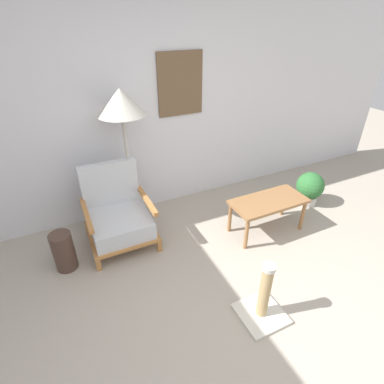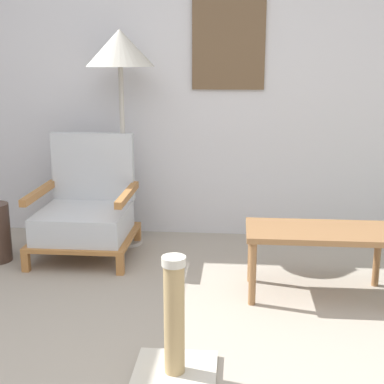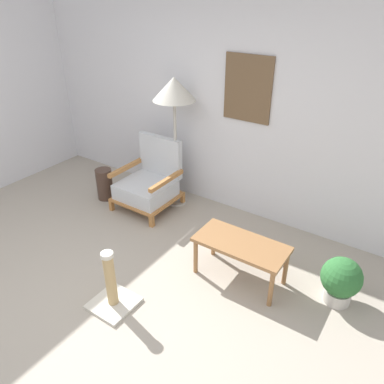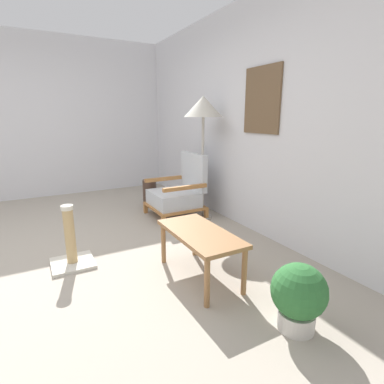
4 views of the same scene
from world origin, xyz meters
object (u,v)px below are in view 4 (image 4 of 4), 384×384
(vase, at_px, (150,193))
(scratching_post, at_px, (71,247))
(coffee_table, at_px, (200,238))
(armchair, at_px, (178,193))
(potted_plant, at_px, (298,295))
(floor_lamp, at_px, (203,111))

(vase, distance_m, scratching_post, 1.98)
(coffee_table, bearing_deg, armchair, 160.18)
(coffee_table, height_order, potted_plant, potted_plant)
(coffee_table, height_order, vase, coffee_table)
(scratching_post, bearing_deg, armchair, 118.63)
(potted_plant, bearing_deg, vase, 177.10)
(armchair, bearing_deg, coffee_table, -19.82)
(armchair, xyz_separation_m, scratching_post, (0.84, -1.54, -0.16))
(armchair, xyz_separation_m, vase, (-0.62, -0.20, -0.12))
(floor_lamp, distance_m, coffee_table, 1.94)
(floor_lamp, height_order, scratching_post, floor_lamp)
(coffee_table, relative_size, potted_plant, 1.90)
(armchair, bearing_deg, potted_plant, -8.05)
(armchair, height_order, potted_plant, armchair)
(coffee_table, distance_m, potted_plant, 0.92)
(potted_plant, bearing_deg, floor_lamp, 164.89)
(coffee_table, bearing_deg, potted_plant, 14.34)
(potted_plant, height_order, scratching_post, scratching_post)
(vase, xyz_separation_m, scratching_post, (1.46, -1.34, -0.04))
(floor_lamp, xyz_separation_m, potted_plant, (2.26, -0.61, -1.19))
(vase, bearing_deg, scratching_post, -42.64)
(vase, height_order, potted_plant, potted_plant)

